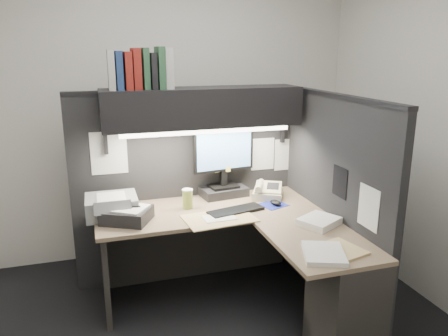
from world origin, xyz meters
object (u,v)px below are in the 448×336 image
(desk, at_px, (273,269))
(monitor, at_px, (224,170))
(telephone, at_px, (268,192))
(printer, at_px, (112,206))
(keyboard, at_px, (236,211))
(notebook_stack, at_px, (127,215))
(overhead_shelf, at_px, (203,107))
(coffee_cup, at_px, (188,199))

(desk, bearing_deg, monitor, 97.49)
(monitor, distance_m, telephone, 0.41)
(printer, bearing_deg, keyboard, -12.54)
(telephone, distance_m, notebook_stack, 1.20)
(printer, height_order, notebook_stack, printer)
(overhead_shelf, bearing_deg, telephone, -7.98)
(overhead_shelf, distance_m, notebook_stack, 1.01)
(telephone, bearing_deg, overhead_shelf, -160.10)
(desk, relative_size, notebook_stack, 5.27)
(printer, relative_size, notebook_stack, 1.16)
(keyboard, relative_size, notebook_stack, 1.37)
(desk, height_order, printer, printer)
(desk, relative_size, overhead_shelf, 1.10)
(keyboard, distance_m, telephone, 0.45)
(overhead_shelf, xyz_separation_m, coffee_cup, (-0.17, -0.14, -0.70))
(keyboard, bearing_deg, printer, 153.81)
(overhead_shelf, distance_m, monitor, 0.58)
(keyboard, bearing_deg, desk, -85.63)
(desk, height_order, overhead_shelf, overhead_shelf)
(notebook_stack, bearing_deg, keyboard, -3.92)
(keyboard, bearing_deg, telephone, 21.19)
(keyboard, xyz_separation_m, notebook_stack, (-0.81, 0.06, 0.04))
(overhead_shelf, relative_size, coffee_cup, 10.61)
(keyboard, bearing_deg, overhead_shelf, 103.63)
(telephone, bearing_deg, notebook_stack, -142.60)
(telephone, height_order, printer, printer)
(coffee_cup, height_order, notebook_stack, coffee_cup)
(notebook_stack, bearing_deg, printer, 122.10)
(monitor, bearing_deg, keyboard, -100.99)
(keyboard, relative_size, telephone, 1.78)
(desk, xyz_separation_m, notebook_stack, (-0.95, 0.48, 0.34))
(overhead_shelf, distance_m, printer, 1.02)
(monitor, xyz_separation_m, printer, (-0.94, -0.19, -0.15))
(coffee_cup, bearing_deg, overhead_shelf, 40.10)
(desk, height_order, telephone, telephone)
(overhead_shelf, distance_m, keyboard, 0.84)
(printer, bearing_deg, telephone, 2.43)
(overhead_shelf, height_order, telephone, overhead_shelf)
(telephone, height_order, notebook_stack, same)
(desk, relative_size, printer, 4.56)
(monitor, distance_m, notebook_stack, 0.92)
(desk, xyz_separation_m, overhead_shelf, (-0.30, 0.75, 1.06))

